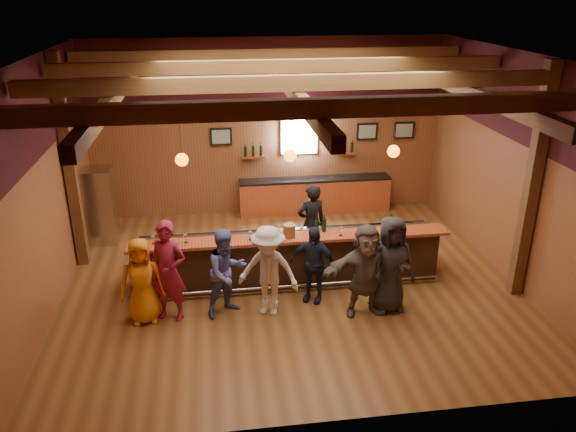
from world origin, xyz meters
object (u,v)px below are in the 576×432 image
Objects in this scene: customer_redvest at (168,271)px; customer_dark at (390,264)px; bar_counter at (290,256)px; bottle_a at (316,226)px; customer_denim at (227,272)px; ice_bucket at (289,231)px; customer_navy at (313,264)px; customer_brown at (365,270)px; customer_orange at (142,281)px; back_bar_cabinet at (315,195)px; stainless_fridge at (100,206)px; bartender at (311,223)px; customer_white at (268,271)px.

customer_redvest reaches higher than customer_dark.
bar_counter is 19.35× the size of bottle_a.
customer_denim reaches higher than ice_bucket.
customer_brown is at bearing -7.01° from customer_navy.
customer_orange is 4.48m from customer_dark.
bar_counter is at bearing 10.66° from customer_denim.
ice_bucket is (-1.23, 1.13, 0.36)m from customer_brown.
customer_dark reaches higher than customer_orange.
customer_redvest is 2.68m from customer_navy.
customer_orange is (-4.00, -4.73, 0.33)m from back_bar_cabinet.
customer_denim is (2.80, -3.55, -0.07)m from stainless_fridge.
bartender is (3.40, 1.93, 0.08)m from customer_orange.
stainless_fridge reaches higher than bartender.
stainless_fridge is at bearing 156.11° from customer_white.
customer_dark is 5.71× the size of bottle_a.
customer_denim is (-2.50, -4.67, 0.36)m from back_bar_cabinet.
bottle_a is (2.85, 0.96, 0.29)m from customer_redvest.
bar_counter is 3.54× the size of bartender.
customer_denim is 0.94× the size of customer_brown.
customer_redvest is at bearing 152.77° from customer_denim.
customer_redvest reaches higher than customer_denim.
stainless_fridge is 4.93m from ice_bucket.
bartender is at bearing 52.84° from bar_counter.
back_bar_cabinet is at bearing 75.22° from customer_redvest.
customer_brown is (0.85, -0.58, 0.12)m from customer_navy.
customer_white is at bearing -119.76° from ice_bucket.
bar_counter is 1.91m from customer_brown.
customer_brown reaches higher than ice_bucket.
back_bar_cabinet is 3.88m from bottle_a.
customer_dark is at bearing 7.75° from customer_brown.
customer_dark is 1.05× the size of bartender.
stainless_fridge is at bearing 139.85° from customer_dark.
bartender reaches higher than back_bar_cabinet.
customer_orange is 2.25m from customer_white.
stainless_fridge is at bearing 150.47° from bottle_a.
back_bar_cabinet is 2.15× the size of customer_dark.
customer_denim is at bearing -153.00° from bottle_a.
customer_orange is 3.91m from bartender.
customer_navy is 0.88m from bottle_a.
customer_orange is at bearing 16.79° from bartender.
customer_orange is 6.14× the size of ice_bucket.
ice_bucket is (1.26, 0.76, 0.41)m from customer_denim.
back_bar_cabinet is 2.40× the size of customer_denim.
customer_dark is (2.22, -0.16, 0.06)m from customer_white.
bar_counter is at bearing 133.49° from customer_dark.
customer_white is (2.25, -0.06, 0.06)m from customer_orange.
bar_counter is 3.39× the size of customer_dark.
customer_redvest is 1.14× the size of customer_denim.
customer_dark is 2.41m from bartender.
customer_redvest reaches higher than bartender.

